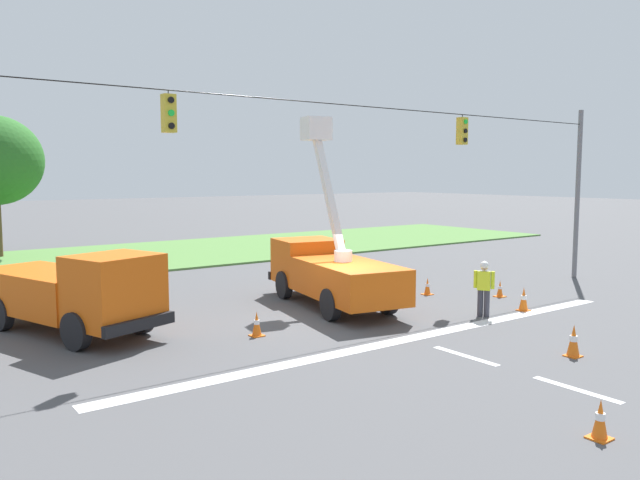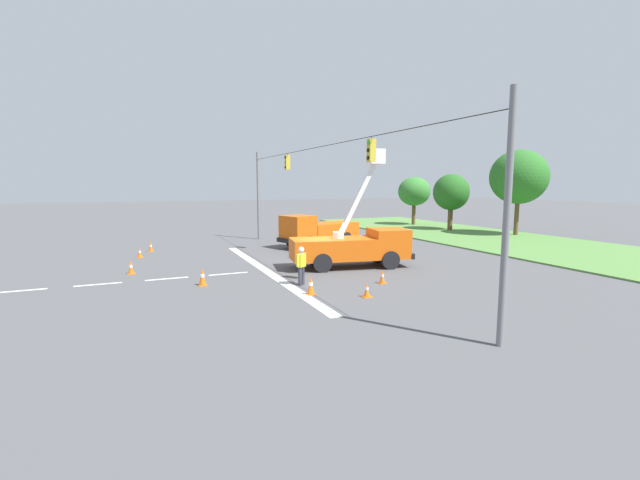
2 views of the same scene
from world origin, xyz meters
TOP-DOWN VIEW (x-y plane):
  - ground_plane at (0.00, 0.00)m, footprint 200.00×200.00m
  - grass_verge at (0.00, 18.00)m, footprint 56.00×12.00m
  - lane_markings at (0.00, -4.63)m, footprint 17.60×15.25m
  - signal_gantry at (0.01, -0.00)m, footprint 26.20×0.33m
  - utility_truck_bucket_lift at (0.95, 1.67)m, footprint 3.42×6.94m
  - utility_truck_support_near at (-7.24, 2.89)m, footprint 4.16×6.71m
  - road_worker at (3.81, -2.57)m, footprint 0.41×0.57m
  - traffic_cone_foreground_left at (5.55, -2.80)m, footprint 0.36×0.36m
  - traffic_cone_foreground_right at (2.11, -6.74)m, footprint 0.36×0.36m
  - traffic_cone_mid_right at (6.83, -0.85)m, footprint 0.36×0.36m
  - traffic_cone_near_bucket at (-1.93, -9.76)m, footprint 0.36×0.36m
  - traffic_cone_lane_edge_a at (4.99, 1.01)m, footprint 0.36×0.36m
  - traffic_cone_far_left at (-3.22, -0.44)m, footprint 0.36×0.36m

SIDE VIEW (x-z plane):
  - ground_plane at x=0.00m, z-range 0.00..0.00m
  - lane_markings at x=0.00m, z-range 0.00..0.01m
  - grass_verge at x=0.00m, z-range 0.00..0.10m
  - traffic_cone_mid_right at x=6.83m, z-range -0.02..0.59m
  - traffic_cone_lane_edge_a at x=4.99m, z-range -0.01..0.62m
  - traffic_cone_far_left at x=-3.22m, z-range -0.01..0.69m
  - traffic_cone_near_bucket at x=-1.93m, z-range -0.01..0.69m
  - traffic_cone_foreground_left at x=5.55m, z-range 0.00..0.78m
  - traffic_cone_foreground_right at x=2.11m, z-range 0.00..0.80m
  - road_worker at x=3.81m, z-range 0.11..1.88m
  - utility_truck_support_near at x=-7.24m, z-range 0.00..2.38m
  - utility_truck_bucket_lift at x=0.95m, z-range -1.95..4.54m
  - signal_gantry at x=0.01m, z-range 0.65..7.85m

